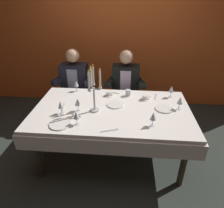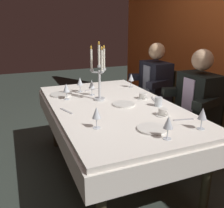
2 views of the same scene
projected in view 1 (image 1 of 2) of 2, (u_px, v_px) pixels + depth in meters
ground_plane at (112, 154)px, 2.78m from camera, size 12.00×12.00×0.00m
back_wall at (120, 33)px, 3.57m from camera, size 6.00×0.12×2.70m
dining_table at (112, 117)px, 2.48m from camera, size 1.94×1.14×0.74m
candelabra at (94, 91)px, 2.25m from camera, size 0.15×0.17×0.57m
dinner_plate_0 at (164, 109)px, 2.40m from camera, size 0.22×0.22×0.01m
dinner_plate_1 at (60, 124)px, 2.12m from camera, size 0.23×0.23×0.01m
dinner_plate_2 at (115, 105)px, 2.49m from camera, size 0.21×0.21×0.01m
wine_glass_0 at (76, 84)px, 2.80m from camera, size 0.07×0.07×0.16m
wine_glass_1 at (171, 89)px, 2.63m from camera, size 0.07×0.07×0.16m
wine_glass_2 at (78, 102)px, 2.32m from camera, size 0.07×0.07×0.16m
wine_glass_3 at (153, 117)px, 2.05m from camera, size 0.07×0.07×0.16m
wine_glass_4 at (76, 115)px, 2.07m from camera, size 0.07×0.07×0.16m
wine_glass_5 at (180, 101)px, 2.35m from camera, size 0.07×0.07×0.16m
wine_glass_6 at (61, 105)px, 2.26m from camera, size 0.07×0.07×0.16m
water_tumbler_0 at (128, 93)px, 2.71m from camera, size 0.07×0.07×0.09m
coffee_cup_0 at (145, 98)px, 2.62m from camera, size 0.13×0.12×0.06m
coffee_cup_1 at (109, 94)px, 2.72m from camera, size 0.13×0.12×0.06m
knife_0 at (109, 130)px, 2.03m from camera, size 0.19×0.08×0.01m
fork_1 at (114, 93)px, 2.80m from camera, size 0.17×0.07×0.01m
spoon_2 at (156, 96)px, 2.70m from camera, size 0.05×0.17×0.01m
spoon_3 at (63, 107)px, 2.45m from camera, size 0.05×0.17×0.01m
seated_diner_0 at (75, 80)px, 3.24m from camera, size 0.63×0.48×1.24m
seated_diner_1 at (125, 81)px, 3.18m from camera, size 0.63×0.48×1.24m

